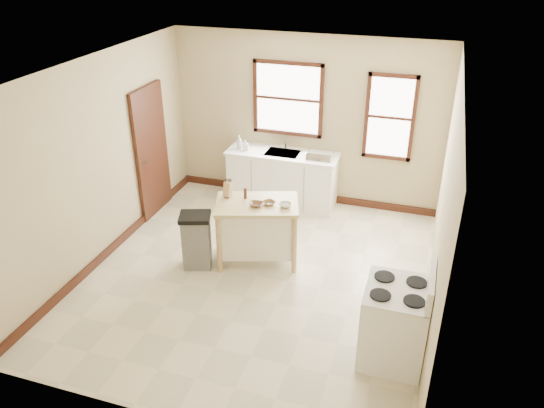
{
  "coord_description": "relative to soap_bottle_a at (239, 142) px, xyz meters",
  "views": [
    {
      "loc": [
        2.0,
        -5.6,
        4.22
      ],
      "look_at": [
        0.09,
        0.4,
        0.92
      ],
      "focal_mm": 35.0,
      "sensor_mm": 36.0,
      "label": 1
    }
  ],
  "objects": [
    {
      "name": "sink_counter",
      "position": [
        0.74,
        0.05,
        -0.58
      ],
      "size": [
        1.86,
        0.62,
        0.92
      ],
      "primitive_type": null,
      "color": "white",
      "rests_on": "ground"
    },
    {
      "name": "wall_right",
      "position": [
        3.29,
        -2.15,
        0.36
      ],
      "size": [
        0.04,
        5.0,
        2.8
      ],
      "primitive_type": "cube",
      "color": "tan",
      "rests_on": "ground"
    },
    {
      "name": "faucet",
      "position": [
        0.74,
        0.23,
        -0.01
      ],
      "size": [
        0.03,
        0.03,
        0.22
      ],
      "primitive_type": "cylinder",
      "color": "silver",
      "rests_on": "sink_counter"
    },
    {
      "name": "baseboard_left",
      "position": [
        -1.18,
        -2.15,
        -0.98
      ],
      "size": [
        0.04,
        5.0,
        0.12
      ],
      "primitive_type": "cube",
      "color": "black",
      "rests_on": "ground"
    },
    {
      "name": "wall_back",
      "position": [
        1.04,
        0.35,
        0.36
      ],
      "size": [
        4.5,
        0.04,
        2.8
      ],
      "primitive_type": "cube",
      "color": "tan",
      "rests_on": "ground"
    },
    {
      "name": "window_main",
      "position": [
        0.74,
        0.33,
        0.71
      ],
      "size": [
        1.17,
        0.06,
        1.22
      ],
      "primitive_type": null,
      "color": "black",
      "rests_on": "wall_back"
    },
    {
      "name": "pepper_grinder",
      "position": [
        0.72,
        -1.68,
        -0.05
      ],
      "size": [
        0.06,
        0.06,
        0.15
      ],
      "primitive_type": "cylinder",
      "rotation": [
        0.0,
        0.0,
        0.36
      ],
      "color": "#412011",
      "rests_on": "kitchen_island"
    },
    {
      "name": "trash_bin",
      "position": [
        0.17,
        -2.15,
        -0.64
      ],
      "size": [
        0.5,
        0.46,
        0.8
      ],
      "primitive_type": null,
      "rotation": [
        0.0,
        0.0,
        0.32
      ],
      "color": "gray",
      "rests_on": "ground"
    },
    {
      "name": "door_left",
      "position": [
        -1.17,
        -0.85,
        0.01
      ],
      "size": [
        0.06,
        0.9,
        2.1
      ],
      "primitive_type": "cube",
      "color": "black",
      "rests_on": "ground"
    },
    {
      "name": "kitchen_island",
      "position": [
        0.92,
        -1.76,
        -0.58
      ],
      "size": [
        1.28,
        1.01,
        0.91
      ],
      "primitive_type": null,
      "rotation": [
        0.0,
        0.0,
        0.31
      ],
      "color": "#D0BE7A",
      "rests_on": "ground"
    },
    {
      "name": "dish_rack",
      "position": [
        1.39,
        -0.01,
        -0.06
      ],
      "size": [
        0.5,
        0.43,
        0.11
      ],
      "primitive_type": null,
      "rotation": [
        0.0,
        0.0,
        -0.28
      ],
      "color": "silver",
      "rests_on": "sink_counter"
    },
    {
      "name": "bowl_b",
      "position": [
        1.08,
        -1.75,
        -0.11
      ],
      "size": [
        0.23,
        0.23,
        0.04
      ],
      "primitive_type": "imported",
      "rotation": [
        0.0,
        0.0,
        0.93
      ],
      "color": "brown",
      "rests_on": "kitchen_island"
    },
    {
      "name": "gas_stove",
      "position": [
        2.94,
        -3.13,
        -0.45
      ],
      "size": [
        0.73,
        0.74,
        1.18
      ],
      "primitive_type": null,
      "color": "white",
      "rests_on": "ground"
    },
    {
      "name": "floor",
      "position": [
        1.04,
        -2.15,
        -1.04
      ],
      "size": [
        5.0,
        5.0,
        0.0
      ],
      "primitive_type": "plane",
      "color": "beige",
      "rests_on": "ground"
    },
    {
      "name": "soap_bottle_a",
      "position": [
        0.0,
        0.0,
        0.0
      ],
      "size": [
        0.1,
        0.1,
        0.23
      ],
      "primitive_type": "imported",
      "rotation": [
        0.0,
        0.0,
        -0.1
      ],
      "color": "#B2B2B2",
      "rests_on": "sink_counter"
    },
    {
      "name": "knife_block",
      "position": [
        0.47,
        -1.69,
        -0.03
      ],
      "size": [
        0.11,
        0.11,
        0.2
      ],
      "primitive_type": null,
      "rotation": [
        0.0,
        0.0,
        -0.1
      ],
      "color": "tan",
      "rests_on": "kitchen_island"
    },
    {
      "name": "bowl_a",
      "position": [
        0.93,
        -1.84,
        -0.1
      ],
      "size": [
        0.19,
        0.19,
        0.04
      ],
      "primitive_type": "imported",
      "rotation": [
        0.0,
        0.0,
        0.09
      ],
      "color": "brown",
      "rests_on": "kitchen_island"
    },
    {
      "name": "ceiling",
      "position": [
        1.04,
        -2.15,
        1.76
      ],
      "size": [
        5.0,
        5.0,
        0.0
      ],
      "primitive_type": "plane",
      "rotation": [
        3.14,
        0.0,
        0.0
      ],
      "color": "white",
      "rests_on": "ground"
    },
    {
      "name": "wall_left",
      "position": [
        -1.21,
        -2.15,
        0.36
      ],
      "size": [
        0.04,
        5.0,
        2.8
      ],
      "primitive_type": "cube",
      "color": "tan",
      "rests_on": "ground"
    },
    {
      "name": "baseboard_back",
      "position": [
        1.04,
        0.32,
        -0.98
      ],
      "size": [
        4.5,
        0.04,
        0.12
      ],
      "primitive_type": "cube",
      "color": "black",
      "rests_on": "ground"
    },
    {
      "name": "bowl_c",
      "position": [
        1.31,
        -1.75,
        -0.1
      ],
      "size": [
        0.23,
        0.23,
        0.05
      ],
      "primitive_type": "imported",
      "rotation": [
        0.0,
        0.0,
        0.57
      ],
      "color": "silver",
      "rests_on": "kitchen_island"
    },
    {
      "name": "window_side",
      "position": [
        2.39,
        0.33,
        0.56
      ],
      "size": [
        0.77,
        0.06,
        1.37
      ],
      "primitive_type": null,
      "color": "black",
      "rests_on": "wall_back"
    },
    {
      "name": "soap_bottle_b",
      "position": [
        0.12,
        -0.04,
        -0.03
      ],
      "size": [
        0.1,
        0.1,
        0.18
      ],
      "primitive_type": "imported",
      "rotation": [
        0.0,
        0.0,
        0.28
      ],
      "color": "#B2B2B2",
      "rests_on": "sink_counter"
    }
  ]
}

